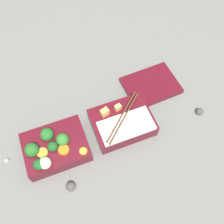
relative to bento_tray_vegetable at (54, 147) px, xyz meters
name	(u,v)px	position (x,y,z in m)	size (l,w,h in m)	color
ground_plane	(95,137)	(0.13, 0.00, -0.03)	(3.00, 3.00, 0.00)	slate
bento_tray_vegetable	(54,147)	(0.00, 0.00, 0.00)	(0.19, 0.15, 0.08)	#510F19
bento_tray_rice	(122,123)	(0.23, 0.01, 0.00)	(0.19, 0.15, 0.08)	#510F19
bento_lid	(151,86)	(0.39, 0.12, -0.02)	(0.19, 0.14, 0.02)	#510F19
pebble_0	(6,160)	(-0.15, 0.03, -0.03)	(0.02, 0.02, 0.02)	gray
pebble_1	(199,112)	(0.50, -0.04, -0.03)	(0.03, 0.03, 0.03)	#474442
pebble_2	(71,186)	(0.01, -0.12, -0.03)	(0.03, 0.03, 0.03)	#474442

